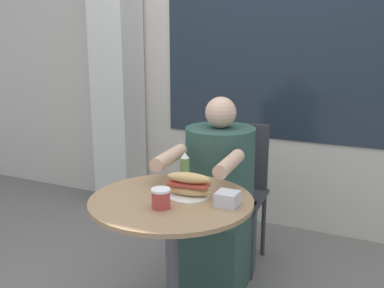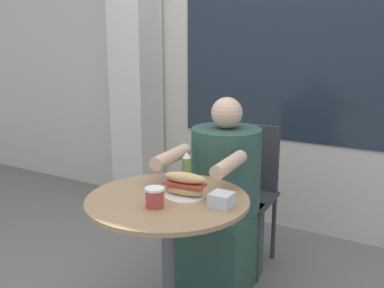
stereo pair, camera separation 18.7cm
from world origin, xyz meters
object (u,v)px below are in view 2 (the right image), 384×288
Objects in this scene: cafe_table at (168,237)px; sandwich_on_plate at (185,186)px; diner_chair at (247,181)px; seated_diner at (222,209)px; drink_cup at (155,197)px; condiment_bottle at (187,166)px.

sandwich_on_plate is at bearing 40.14° from cafe_table.
seated_diner is at bearing 87.25° from diner_chair.
sandwich_on_plate is at bearing 93.43° from seated_diner.
drink_cup is at bearing -83.53° from cafe_table.
seated_diner reaches higher than diner_chair.
cafe_table is 0.57m from seated_diner.
sandwich_on_plate reaches higher than drink_cup.
diner_chair reaches higher than sandwich_on_plate.
seated_diner is 0.60m from sandwich_on_plate.
seated_diner is 5.29× the size of sandwich_on_plate.
diner_chair is at bearing 91.90° from drink_cup.
cafe_table is 0.92m from diner_chair.
sandwich_on_plate is (0.07, -0.51, 0.30)m from seated_diner.
condiment_bottle is (-0.06, -0.28, 0.31)m from seated_diner.
diner_chair is (-0.02, 0.92, -0.00)m from cafe_table.
diner_chair is 0.36m from seated_diner.
diner_chair is 1.06m from drink_cup.
diner_chair is 6.49× the size of condiment_bottle.
condiment_bottle is at bearing 72.70° from seated_diner.
sandwich_on_plate is 2.48× the size of drink_cup.
condiment_bottle is (-0.05, -0.63, 0.26)m from diner_chair.
drink_cup is 0.41m from condiment_bottle.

